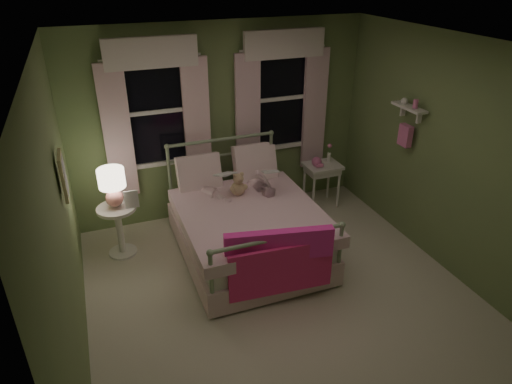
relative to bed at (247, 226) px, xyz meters
name	(u,v)px	position (x,y,z in m)	size (l,w,h in m)	color
room_shell	(285,189)	(0.07, -0.92, 0.92)	(4.20, 4.20, 4.20)	beige
bed	(247,226)	(0.00, 0.00, 0.00)	(1.58, 2.04, 1.18)	white
pink_throw	(280,256)	(-0.01, -1.02, 0.23)	(1.10, 0.32, 0.71)	#FF31AC
child_left	(212,175)	(-0.29, 0.43, 0.54)	(0.25, 0.16, 0.69)	#F7D1DD
child_right	(255,165)	(0.27, 0.43, 0.58)	(0.37, 0.29, 0.77)	#F7D1DD
book_left	(218,180)	(-0.29, 0.18, 0.59)	(0.20, 0.27, 0.03)	beige
book_right	(262,176)	(0.27, 0.18, 0.54)	(0.20, 0.27, 0.02)	beige
teddy_bear	(238,186)	(-0.01, 0.27, 0.42)	(0.23, 0.18, 0.31)	tan
nightstand_left	(119,224)	(-1.45, 0.52, 0.04)	(0.46, 0.46, 0.65)	white
table_lamp	(112,184)	(-1.45, 0.52, 0.58)	(0.31, 0.31, 0.47)	pink
book_nightstand	(125,208)	(-1.35, 0.44, 0.28)	(0.16, 0.22, 0.02)	beige
nightstand_right	(322,171)	(1.42, 0.76, 0.17)	(0.50, 0.40, 0.64)	white
pink_toy	(317,162)	(1.32, 0.75, 0.33)	(0.14, 0.18, 0.14)	pink
bud_vase	(329,153)	(1.54, 0.81, 0.41)	(0.06, 0.06, 0.28)	white
window_left	(156,107)	(-0.78, 1.11, 1.25)	(1.34, 0.13, 1.96)	black
window_right	(282,94)	(0.92, 1.11, 1.25)	(1.34, 0.13, 1.96)	black
wall_shelf	(407,122)	(1.97, -0.22, 1.15)	(0.15, 0.50, 0.60)	white
framed_picture	(63,176)	(-1.87, -0.32, 1.12)	(0.03, 0.32, 0.42)	beige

